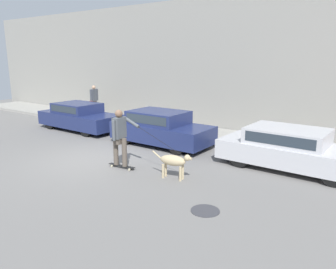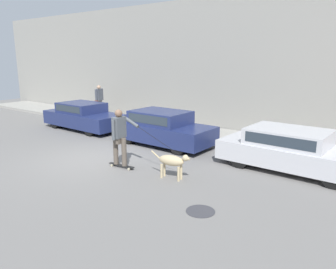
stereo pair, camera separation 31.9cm
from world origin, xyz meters
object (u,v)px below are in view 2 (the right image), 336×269
(parked_car_0, at_px, (84,116))
(parked_car_1, at_px, (163,128))
(dog, at_px, (172,161))
(skateboarder, at_px, (120,135))
(parked_car_2, at_px, (291,150))
(pedestrian_with_bag, at_px, (99,99))

(parked_car_0, xyz_separation_m, parked_car_1, (4.73, -0.00, 0.04))
(dog, bearing_deg, skateboarder, 176.93)
(dog, bearing_deg, parked_car_2, 40.49)
(parked_car_0, bearing_deg, dog, -19.65)
(dog, xyz_separation_m, skateboarder, (-1.83, -0.18, 0.52))
(parked_car_0, xyz_separation_m, skateboarder, (5.37, -2.94, 0.43))
(parked_car_0, relative_size, parked_car_2, 0.97)
(pedestrian_with_bag, bearing_deg, parked_car_1, 145.99)
(parked_car_2, distance_m, dog, 3.65)
(skateboarder, bearing_deg, parked_car_2, 29.39)
(dog, xyz_separation_m, pedestrian_with_bag, (-8.72, 5.07, 0.57))
(parked_car_0, xyz_separation_m, parked_car_2, (9.59, 0.00, 0.01))
(parked_car_2, xyz_separation_m, dog, (-2.38, -2.76, -0.10))
(parked_car_0, height_order, parked_car_2, parked_car_0)
(parked_car_1, xyz_separation_m, parked_car_2, (4.86, 0.00, -0.03))
(pedestrian_with_bag, bearing_deg, parked_car_2, 154.56)
(parked_car_2, height_order, pedestrian_with_bag, pedestrian_with_bag)
(skateboarder, relative_size, pedestrian_with_bag, 1.59)
(parked_car_0, xyz_separation_m, pedestrian_with_bag, (-1.52, 2.31, 0.47))
(parked_car_1, distance_m, dog, 3.71)
(parked_car_0, bearing_deg, skateboarder, -27.38)
(parked_car_0, distance_m, parked_car_1, 4.73)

